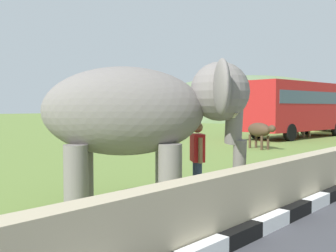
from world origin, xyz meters
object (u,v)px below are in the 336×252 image
Objects in this scene: person_handler at (197,156)px; cow_near at (260,130)px; bus_red at (299,105)px; elephant at (143,113)px; cow_mid at (303,124)px.

cow_near is at bearing 22.64° from person_handler.
bus_red is 8.17m from cow_near.
cow_near is (11.12, 3.76, -0.98)m from elephant.
person_handler reaches higher than cow_mid.
elephant is 11.78m from cow_near.
elephant is 20.50m from cow_mid.
elephant reaches higher than person_handler.
elephant is 2.34× the size of person_handler.
cow_near is at bearing -168.14° from bus_red.
cow_near is at bearing -169.18° from cow_mid.
person_handler is 0.87× the size of cow_near.
bus_red is 1.41m from cow_mid.
cow_mid is (19.75, 5.41, -0.98)m from elephant.
elephant reaches higher than cow_mid.
cow_near is (9.88, 4.12, -0.06)m from person_handler.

